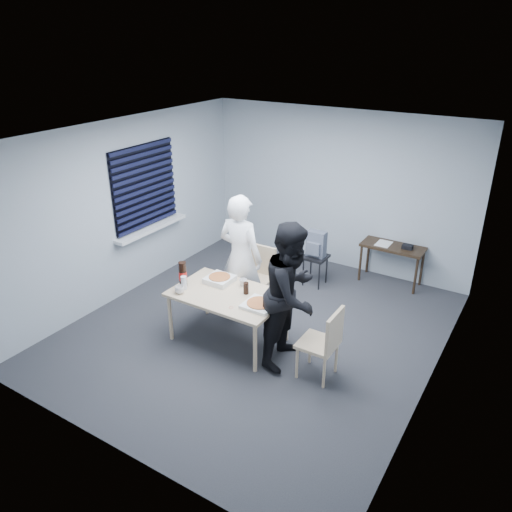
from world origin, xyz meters
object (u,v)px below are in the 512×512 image
Objects in this scene: chair_right at (325,340)px; mug_a at (180,290)px; side_table at (393,250)px; backpack at (316,244)px; mug_b at (243,282)px; soda_bottle at (183,275)px; person_white at (241,258)px; dining_table at (228,297)px; stool at (315,262)px; person_black at (292,294)px; chair_far at (259,272)px.

mug_a is at bearing -172.44° from chair_right.
side_table is 1.21m from backpack.
mug_b is 0.78m from soda_bottle.
person_white is 2.55m from side_table.
mug_b is (0.05, 0.27, 0.11)m from dining_table.
backpack is at bearing 82.77° from mug_b.
dining_table is 0.61m from mug_a.
stool is (0.27, 1.99, -0.24)m from dining_table.
person_white is 1.00× the size of person_black.
chair_right is at bearing 7.56° from mug_a.
chair_far is 1.08m from backpack.
person_black is at bearing 165.13° from chair_right.
chair_right is (1.37, -0.06, -0.11)m from dining_table.
dining_table is 1.46× the size of side_table.
dining_table is 1.02m from chair_far.
chair_right is 7.24× the size of mug_a.
person_black is (0.86, 0.07, 0.26)m from dining_table.
backpack reaches higher than chair_far.
stool is at bearing 17.14° from person_black.
person_black is at bearing -13.69° from mug_b.
chair_far is 1.08m from stool.
mug_a is at bearing 105.64° from person_black.
chair_right is 0.93× the size of side_table.
side_table is at bearing 63.32° from mug_b.
person_black is at bearing -98.70° from side_table.
person_white is 4.36× the size of backpack.
side_table is (0.40, 2.60, -0.33)m from person_black.
chair_right is 1.75m from person_white.
mug_a is (-1.77, -2.98, 0.17)m from side_table.
person_black reaches higher than dining_table.
stool is at bearing 118.16° from chair_right.
person_white is 3.60× the size of stool.
soda_bottle is (-1.86, -2.80, 0.28)m from side_table.
soda_bottle is at bearing 98.03° from person_black.
chair_far is 1.85m from chair_right.
backpack is at bearing 67.62° from soda_bottle.
chair_right is 2.68× the size of soda_bottle.
mug_a is at bearing -120.70° from side_table.
person_white reaches higher than stool.
mug_a is (-0.36, -1.31, 0.22)m from chair_far.
mug_a is (-0.78, -2.30, 0.35)m from stool.
backpack is 1.72m from mug_b.
mug_b is at bearing 45.85° from mug_a.
stool is 1.21× the size of backpack.
side_table is 3.47m from mug_a.
side_table is (1.26, 2.67, -0.06)m from dining_table.
side_table is 2.89× the size of soda_bottle.
dining_table is 0.30m from mug_b.
backpack reaches higher than chair_right.
mug_b is (0.26, -0.34, -0.16)m from person_white.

